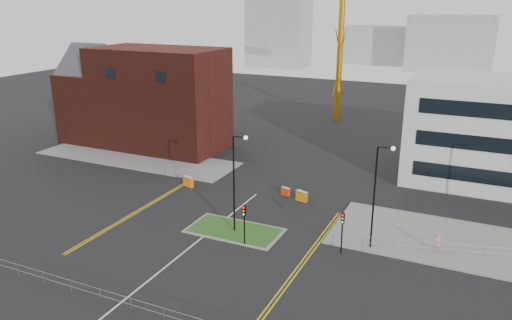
{
  "coord_description": "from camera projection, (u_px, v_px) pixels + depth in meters",
  "views": [
    {
      "loc": [
        21.27,
        -28.79,
        20.2
      ],
      "look_at": [
        1.38,
        14.0,
        5.0
      ],
      "focal_mm": 35.0,
      "sensor_mm": 36.0,
      "label": 1
    }
  ],
  "objects": [
    {
      "name": "yellow_right_b",
      "position": [
        308.0,
        258.0,
        40.82
      ],
      "size": [
        0.12,
        20.0,
        0.01
      ],
      "primitive_type": "cube",
      "color": "gold",
      "rests_on": "ground"
    },
    {
      "name": "pedestrian",
      "position": [
        438.0,
        243.0,
        41.45
      ],
      "size": [
        0.8,
        0.71,
        1.83
      ],
      "primitive_type": "imported",
      "rotation": [
        0.0,
        0.0,
        0.51
      ],
      "color": "#CF868A",
      "rests_on": "ground"
    },
    {
      "name": "ground",
      "position": [
        166.0,
        267.0,
        39.58
      ],
      "size": [
        200.0,
        200.0,
        0.0
      ],
      "primitive_type": "plane",
      "color": "black",
      "rests_on": "ground"
    },
    {
      "name": "barrier_mid",
      "position": [
        286.0,
        191.0,
        53.87
      ],
      "size": [
        1.1,
        0.66,
        0.88
      ],
      "color": "#CC3A0B",
      "rests_on": "ground"
    },
    {
      "name": "skyline_b",
      "position": [
        450.0,
        44.0,
        145.32
      ],
      "size": [
        24.0,
        12.0,
        16.0
      ],
      "primitive_type": "cube",
      "color": "gray",
      "rests_on": "ground"
    },
    {
      "name": "streetlamp_right_near",
      "position": [
        377.0,
        189.0,
        40.85
      ],
      "size": [
        1.46,
        0.36,
        9.18
      ],
      "color": "black",
      "rests_on": "ground"
    },
    {
      "name": "yellow_left_b",
      "position": [
        152.0,
        204.0,
        51.7
      ],
      "size": [
        0.12,
        24.0,
        0.01
      ],
      "primitive_type": "cube",
      "color": "gold",
      "rests_on": "ground"
    },
    {
      "name": "railing_right",
      "position": [
        453.0,
        247.0,
        41.04
      ],
      "size": [
        19.05,
        5.05,
        1.1
      ],
      "color": "gray",
      "rests_on": "ground"
    },
    {
      "name": "traffic_light_right",
      "position": [
        342.0,
        225.0,
        40.86
      ],
      "size": [
        0.28,
        0.33,
        3.65
      ],
      "color": "black",
      "rests_on": "ground"
    },
    {
      "name": "island_kerb",
      "position": [
        235.0,
        231.0,
        45.67
      ],
      "size": [
        8.6,
        4.6,
        0.08
      ],
      "primitive_type": "cube",
      "color": "slate",
      "rests_on": "ground"
    },
    {
      "name": "grass_island",
      "position": [
        235.0,
        230.0,
        45.66
      ],
      "size": [
        8.0,
        4.0,
        0.12
      ],
      "primitive_type": "cube",
      "color": "#204C19",
      "rests_on": "ground"
    },
    {
      "name": "traffic_light_island",
      "position": [
        244.0,
        217.0,
        42.35
      ],
      "size": [
        0.28,
        0.33,
        3.65
      ],
      "color": "black",
      "rests_on": "ground"
    },
    {
      "name": "brick_building",
      "position": [
        142.0,
        98.0,
        70.87
      ],
      "size": [
        24.2,
        10.07,
        14.24
      ],
      "color": "#401610",
      "rests_on": "ground"
    },
    {
      "name": "yellow_right_a",
      "position": [
        305.0,
        258.0,
        40.94
      ],
      "size": [
        0.12,
        20.0,
        0.01
      ],
      "primitive_type": "cube",
      "color": "gold",
      "rests_on": "ground"
    },
    {
      "name": "railing_left",
      "position": [
        176.0,
        171.0,
        59.3
      ],
      "size": [
        6.05,
        0.05,
        1.1
      ],
      "color": "gray",
      "rests_on": "ground"
    },
    {
      "name": "centre_line",
      "position": [
        180.0,
        255.0,
        41.3
      ],
      "size": [
        0.15,
        30.0,
        0.01
      ],
      "primitive_type": "cube",
      "color": "silver",
      "rests_on": "ground"
    },
    {
      "name": "barrier_right",
      "position": [
        302.0,
        196.0,
        52.3
      ],
      "size": [
        1.38,
        0.84,
        1.1
      ],
      "color": "orange",
      "rests_on": "ground"
    },
    {
      "name": "skyline_a",
      "position": [
        279.0,
        31.0,
        155.84
      ],
      "size": [
        18.0,
        12.0,
        22.0
      ],
      "primitive_type": "cube",
      "color": "gray",
      "rests_on": "ground"
    },
    {
      "name": "pavement_right",
      "position": [
        473.0,
        246.0,
        42.82
      ],
      "size": [
        24.0,
        10.0,
        0.12
      ],
      "primitive_type": "cube",
      "color": "slate",
      "rests_on": "ground"
    },
    {
      "name": "pavement_left",
      "position": [
        136.0,
        158.0,
        66.58
      ],
      "size": [
        28.0,
        8.0,
        0.12
      ],
      "primitive_type": "cube",
      "color": "slate",
      "rests_on": "ground"
    },
    {
      "name": "railing_front",
      "position": [
        115.0,
        297.0,
        34.16
      ],
      "size": [
        24.05,
        0.05,
        1.1
      ],
      "color": "gray",
      "rests_on": "ground"
    },
    {
      "name": "yellow_left_a",
      "position": [
        149.0,
        203.0,
        51.82
      ],
      "size": [
        0.12,
        24.0,
        0.01
      ],
      "primitive_type": "cube",
      "color": "gold",
      "rests_on": "ground"
    },
    {
      "name": "streetlamp_island",
      "position": [
        236.0,
        176.0,
        43.93
      ],
      "size": [
        1.46,
        0.36,
        9.18
      ],
      "color": "black",
      "rests_on": "ground"
    },
    {
      "name": "skyline_d",
      "position": [
        393.0,
        46.0,
        161.79
      ],
      "size": [
        30.0,
        12.0,
        12.0
      ],
      "primitive_type": "cube",
      "color": "gray",
      "rests_on": "ground"
    },
    {
      "name": "barrier_left",
      "position": [
        188.0,
        181.0,
        56.41
      ],
      "size": [
        1.43,
        0.87,
        1.14
      ],
      "color": "orange",
      "rests_on": "ground"
    }
  ]
}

